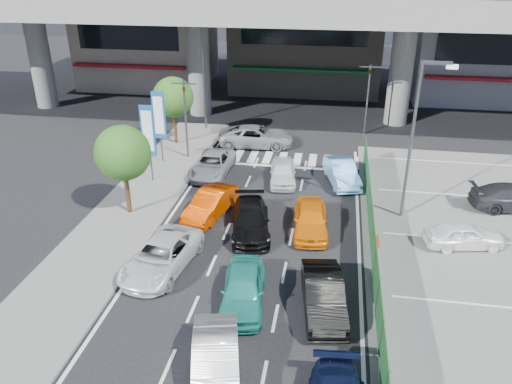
% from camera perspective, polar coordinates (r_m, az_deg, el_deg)
% --- Properties ---
extents(ground, '(120.00, 120.00, 0.00)m').
position_cam_1_polar(ground, '(21.87, -0.97, -8.79)').
color(ground, black).
rests_on(ground, ground).
extents(parking_lot, '(12.00, 28.00, 0.06)m').
position_cam_1_polar(parking_lot, '(24.51, 26.43, -7.59)').
color(parking_lot, '#5C5C59').
rests_on(parking_lot, ground).
extents(sidewalk_left, '(4.00, 30.00, 0.12)m').
position_cam_1_polar(sidewalk_left, '(27.01, -14.19, -2.28)').
color(sidewalk_left, '#5C5C59').
rests_on(sidewalk_left, ground).
extents(fence_run, '(0.16, 22.00, 1.80)m').
position_cam_1_polar(fence_run, '(22.05, 13.27, -6.46)').
color(fence_run, '#1F5C29').
rests_on(fence_run, ground).
extents(expressway, '(64.00, 14.00, 10.75)m').
position_cam_1_polar(expressway, '(40.00, 4.95, 20.47)').
color(expressway, slate).
rests_on(expressway, ground).
extents(building_west, '(12.00, 10.90, 13.00)m').
position_cam_1_polar(building_west, '(53.62, -12.43, 18.89)').
color(building_west, gray).
rests_on(building_west, ground).
extents(building_center, '(14.00, 10.90, 15.00)m').
position_cam_1_polar(building_center, '(51.02, 6.02, 20.12)').
color(building_center, gray).
rests_on(building_center, ground).
extents(building_east, '(12.00, 10.90, 12.00)m').
position_cam_1_polar(building_east, '(51.66, 24.63, 16.46)').
color(building_east, gray).
rests_on(building_east, ground).
extents(traffic_light_left, '(1.60, 1.24, 5.20)m').
position_cam_1_polar(traffic_light_left, '(32.31, -8.17, 10.33)').
color(traffic_light_left, '#595B60').
rests_on(traffic_light_left, ground).
extents(traffic_light_right, '(1.60, 1.24, 5.20)m').
position_cam_1_polar(traffic_light_right, '(37.73, 12.80, 12.19)').
color(traffic_light_right, '#595B60').
rests_on(traffic_light_right, ground).
extents(street_lamp_right, '(1.65, 0.22, 8.00)m').
position_cam_1_polar(street_lamp_right, '(25.20, 17.91, 6.88)').
color(street_lamp_right, '#595B60').
rests_on(street_lamp_right, ground).
extents(street_lamp_left, '(1.65, 0.22, 8.00)m').
position_cam_1_polar(street_lamp_left, '(37.76, -5.74, 13.99)').
color(street_lamp_left, '#595B60').
rests_on(street_lamp_left, ground).
extents(signboard_near, '(0.80, 0.14, 4.70)m').
position_cam_1_polar(signboard_near, '(29.29, -12.22, 6.59)').
color(signboard_near, '#595B60').
rests_on(signboard_near, ground).
extents(signboard_far, '(0.80, 0.14, 4.70)m').
position_cam_1_polar(signboard_far, '(32.09, -11.01, 8.38)').
color(signboard_far, '#595B60').
rests_on(signboard_far, ground).
extents(tree_near, '(2.80, 2.80, 4.80)m').
position_cam_1_polar(tree_near, '(25.66, -14.99, 4.30)').
color(tree_near, '#382314').
rests_on(tree_near, ground).
extents(tree_far, '(2.80, 2.80, 4.80)m').
position_cam_1_polar(tree_far, '(35.24, -9.45, 10.61)').
color(tree_far, '#382314').
rests_on(tree_far, ground).
extents(hatch_white_back_mid, '(2.39, 4.41, 1.38)m').
position_cam_1_polar(hatch_white_back_mid, '(16.70, -4.64, -18.90)').
color(hatch_white_back_mid, silver).
rests_on(hatch_white_back_mid, ground).
extents(sedan_white_mid_left, '(2.89, 5.05, 1.33)m').
position_cam_1_polar(sedan_white_mid_left, '(21.89, -10.76, -7.18)').
color(sedan_white_mid_left, silver).
rests_on(sedan_white_mid_left, ground).
extents(taxi_teal_mid, '(2.05, 4.20, 1.38)m').
position_cam_1_polar(taxi_teal_mid, '(19.57, -1.48, -11.01)').
color(taxi_teal_mid, teal).
rests_on(taxi_teal_mid, ground).
extents(hatch_black_mid_right, '(2.05, 4.36, 1.38)m').
position_cam_1_polar(hatch_black_mid_right, '(19.42, 7.72, -11.61)').
color(hatch_black_mid_right, black).
rests_on(hatch_black_mid_right, ground).
extents(taxi_orange_left, '(2.30, 4.26, 1.33)m').
position_cam_1_polar(taxi_orange_left, '(25.88, -5.20, -1.32)').
color(taxi_orange_left, '#C03700').
rests_on(taxi_orange_left, ground).
extents(sedan_black_mid, '(2.64, 4.74, 1.30)m').
position_cam_1_polar(sedan_black_mid, '(24.20, -0.65, -3.29)').
color(sedan_black_mid, black).
rests_on(sedan_black_mid, ground).
extents(taxi_orange_right, '(1.95, 4.17, 1.38)m').
position_cam_1_polar(taxi_orange_right, '(24.40, 6.26, -3.08)').
color(taxi_orange_right, orange).
rests_on(taxi_orange_right, ground).
extents(wagon_silver_front_left, '(2.26, 4.66, 1.28)m').
position_cam_1_polar(wagon_silver_front_left, '(30.74, -5.01, 3.17)').
color(wagon_silver_front_left, '#A3A6AB').
rests_on(wagon_silver_front_left, ground).
extents(sedan_white_front_mid, '(1.92, 3.88, 1.27)m').
position_cam_1_polar(sedan_white_front_mid, '(29.58, 3.09, 2.29)').
color(sedan_white_front_mid, silver).
rests_on(sedan_white_front_mid, ground).
extents(kei_truck_front_right, '(2.43, 4.34, 1.36)m').
position_cam_1_polar(kei_truck_front_right, '(29.83, 9.77, 2.24)').
color(kei_truck_front_right, '#74B9F8').
rests_on(kei_truck_front_right, ground).
extents(crossing_wagon_silver, '(5.39, 2.86, 1.44)m').
position_cam_1_polar(crossing_wagon_silver, '(35.14, 0.01, 6.36)').
color(crossing_wagon_silver, gray).
rests_on(crossing_wagon_silver, ground).
extents(parked_sedan_white, '(3.78, 2.11, 1.22)m').
position_cam_1_polar(parked_sedan_white, '(24.90, 22.66, -4.54)').
color(parked_sedan_white, white).
rests_on(parked_sedan_white, parking_lot).
extents(traffic_cone, '(0.41, 0.41, 0.68)m').
position_cam_1_polar(traffic_cone, '(23.81, 13.68, -5.32)').
color(traffic_cone, red).
rests_on(traffic_cone, parking_lot).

